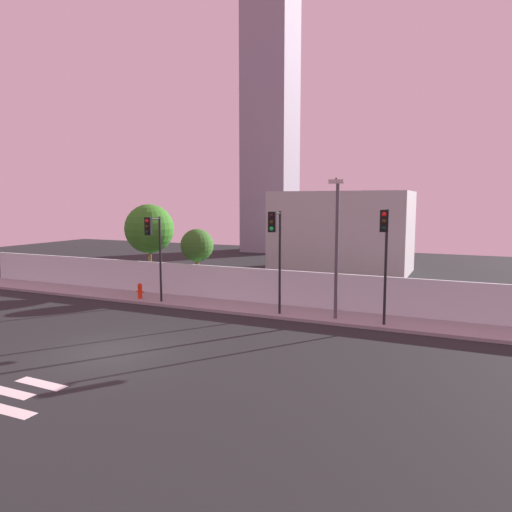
# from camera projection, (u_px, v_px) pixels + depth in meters

# --- Properties ---
(ground_plane) EXTENTS (80.00, 80.00, 0.00)m
(ground_plane) POSITION_uv_depth(u_px,v_px,m) (110.00, 352.00, 17.35)
(ground_plane) COLOR black
(sidewalk) EXTENTS (36.00, 2.40, 0.15)m
(sidewalk) POSITION_uv_depth(u_px,v_px,m) (219.00, 305.00, 24.76)
(sidewalk) COLOR gray
(sidewalk) RESTS_ON ground
(perimeter_wall) EXTENTS (36.00, 0.18, 1.80)m
(perimeter_wall) POSITION_uv_depth(u_px,v_px,m) (230.00, 283.00, 25.82)
(perimeter_wall) COLOR silver
(perimeter_wall) RESTS_ON sidewalk
(crosswalk_marking) EXTENTS (2.83, 3.04, 0.01)m
(crosswalk_marking) POSITION_uv_depth(u_px,v_px,m) (5.00, 400.00, 13.14)
(crosswalk_marking) COLOR silver
(crosswalk_marking) RESTS_ON ground
(traffic_light_left) EXTENTS (0.43, 1.68, 4.88)m
(traffic_light_left) POSITION_uv_depth(u_px,v_px,m) (276.00, 240.00, 21.53)
(traffic_light_left) COLOR black
(traffic_light_left) RESTS_ON sidewalk
(traffic_light_center) EXTENTS (0.36, 1.38, 4.53)m
(traffic_light_center) POSITION_uv_depth(u_px,v_px,m) (154.00, 241.00, 24.48)
(traffic_light_center) COLOR black
(traffic_light_center) RESTS_ON sidewalk
(traffic_light_right) EXTENTS (0.35, 1.29, 4.98)m
(traffic_light_right) POSITION_uv_depth(u_px,v_px,m) (385.00, 243.00, 19.75)
(traffic_light_right) COLOR black
(traffic_light_right) RESTS_ON sidewalk
(street_lamp_curbside) EXTENTS (0.85, 2.27, 6.26)m
(street_lamp_curbside) POSITION_uv_depth(u_px,v_px,m) (337.00, 236.00, 20.99)
(street_lamp_curbside) COLOR #4C4C51
(street_lamp_curbside) RESTS_ON sidewalk
(fire_hydrant) EXTENTS (0.44, 0.26, 0.85)m
(fire_hydrant) POSITION_uv_depth(u_px,v_px,m) (140.00, 290.00, 26.15)
(fire_hydrant) COLOR red
(fire_hydrant) RESTS_ON sidewalk
(roadside_tree_leftmost) EXTENTS (2.95, 2.95, 5.31)m
(roadside_tree_leftmost) POSITION_uv_depth(u_px,v_px,m) (149.00, 229.00, 28.63)
(roadside_tree_leftmost) COLOR brown
(roadside_tree_leftmost) RESTS_ON ground
(roadside_tree_midleft) EXTENTS (1.90, 1.90, 3.90)m
(roadside_tree_midleft) POSITION_uv_depth(u_px,v_px,m) (197.00, 246.00, 27.37)
(roadside_tree_midleft) COLOR brown
(roadside_tree_midleft) RESTS_ON ground
(low_building_distant) EXTENTS (10.39, 6.00, 6.23)m
(low_building_distant) POSITION_uv_depth(u_px,v_px,m) (342.00, 232.00, 37.19)
(low_building_distant) COLOR #A4A4A4
(low_building_distant) RESTS_ON ground
(tower_on_skyline) EXTENTS (5.07, 5.00, 31.03)m
(tower_on_skyline) POSITION_uv_depth(u_px,v_px,m) (270.00, 108.00, 51.18)
(tower_on_skyline) COLOR gray
(tower_on_skyline) RESTS_ON ground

